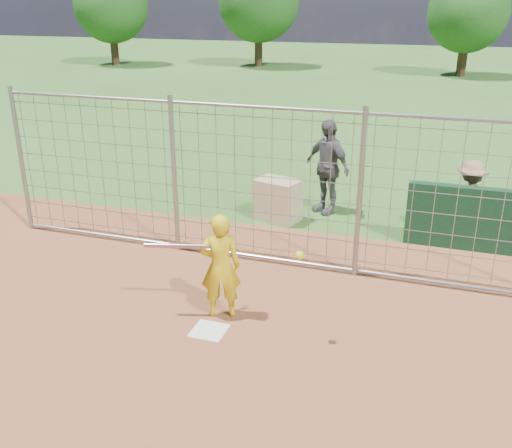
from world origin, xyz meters
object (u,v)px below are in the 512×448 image
(bystander_c, at_px, (469,200))
(equipment_bin, at_px, (278,200))
(bystander_b, at_px, (327,167))
(batter, at_px, (220,266))

(bystander_c, distance_m, equipment_bin, 3.43)
(bystander_b, distance_m, bystander_c, 2.70)
(batter, relative_size, bystander_b, 0.78)
(batter, xyz_separation_m, bystander_c, (3.11, 3.87, -0.02))
(batter, bearing_deg, bystander_c, -149.22)
(batter, distance_m, equipment_bin, 3.69)
(bystander_b, xyz_separation_m, equipment_bin, (-0.77, -0.74, -0.53))
(bystander_b, height_order, bystander_c, bystander_b)
(bystander_c, xyz_separation_m, equipment_bin, (-3.41, -0.21, -0.31))
(batter, bearing_deg, bystander_b, -116.57)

